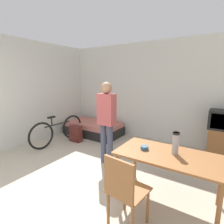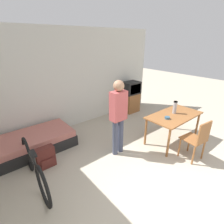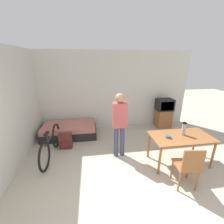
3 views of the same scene
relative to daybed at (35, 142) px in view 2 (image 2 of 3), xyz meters
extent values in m
plane|color=#B2A893|center=(1.40, -3.10, -0.19)|extent=(20.00, 20.00, 0.00)
cube|color=silver|center=(1.40, 0.58, 1.16)|extent=(5.78, 0.06, 2.70)
cube|color=black|center=(0.00, 0.00, -0.07)|extent=(1.72, 0.95, 0.26)
cube|color=#B76B60|center=(0.00, 0.00, 0.13)|extent=(1.67, 0.92, 0.14)
cube|color=brown|center=(3.38, 0.24, 0.13)|extent=(0.52, 0.43, 0.65)
cube|color=black|center=(3.38, 0.24, 0.66)|extent=(0.58, 0.42, 0.41)
cube|color=black|center=(3.38, 0.04, 0.66)|extent=(0.48, 0.01, 0.32)
cube|color=brown|center=(2.76, -1.81, 0.51)|extent=(1.39, 0.75, 0.03)
cylinder|color=brown|center=(2.13, -2.12, 0.15)|extent=(0.05, 0.05, 0.69)
cylinder|color=brown|center=(3.40, -2.12, 0.15)|extent=(0.05, 0.05, 0.69)
cylinder|color=brown|center=(2.13, -1.50, 0.15)|extent=(0.05, 0.05, 0.69)
cylinder|color=brown|center=(3.40, -1.50, 0.15)|extent=(0.05, 0.05, 0.69)
cube|color=brown|center=(2.49, -2.46, 0.27)|extent=(0.46, 0.46, 0.02)
cube|color=brown|center=(2.47, -2.65, 0.50)|extent=(0.38, 0.08, 0.45)
cylinder|color=brown|center=(2.68, -2.31, 0.03)|extent=(0.04, 0.04, 0.45)
cylinder|color=brown|center=(2.35, -2.27, 0.03)|extent=(0.04, 0.04, 0.45)
cylinder|color=brown|center=(2.64, -2.65, 0.03)|extent=(0.04, 0.04, 0.45)
cylinder|color=brown|center=(2.31, -2.61, 0.03)|extent=(0.04, 0.04, 0.45)
torus|color=black|center=(-0.30, -0.60, 0.15)|extent=(0.09, 0.68, 0.68)
torus|color=black|center=(-0.35, -1.59, 0.15)|extent=(0.09, 0.68, 0.68)
cylinder|color=black|center=(-0.32, -1.10, 0.33)|extent=(0.08, 0.78, 0.04)
cylinder|color=black|center=(-0.33, -1.28, 0.43)|extent=(0.04, 0.04, 0.20)
cube|color=black|center=(-0.33, -1.28, 0.55)|extent=(0.09, 0.20, 0.04)
cylinder|color=#3D4256|center=(1.32, -1.31, 0.22)|extent=(0.12, 0.12, 0.82)
cylinder|color=#3D4256|center=(1.48, -1.31, 0.22)|extent=(0.12, 0.12, 0.82)
cube|color=#B24C4C|center=(1.40, -1.31, 0.94)|extent=(0.34, 0.20, 0.62)
sphere|color=#A87A5B|center=(1.40, -1.31, 1.36)|extent=(0.22, 0.22, 0.22)
cylinder|color=#99999E|center=(2.83, -1.75, 0.68)|extent=(0.09, 0.09, 0.31)
cylinder|color=black|center=(2.83, -1.75, 0.82)|extent=(0.09, 0.09, 0.03)
cylinder|color=#335670|center=(2.43, -1.84, 0.55)|extent=(0.11, 0.11, 0.05)
cube|color=#56231E|center=(-0.02, -0.76, 0.03)|extent=(0.36, 0.17, 0.44)
cube|color=#56231E|center=(-0.02, -0.85, -0.04)|extent=(0.25, 0.03, 0.15)
camera|label=1|loc=(3.31, -4.09, 1.56)|focal=28.00mm
camera|label=2|loc=(-0.82, -3.79, 2.20)|focal=28.00mm
camera|label=3|loc=(0.73, -4.62, 2.19)|focal=24.00mm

